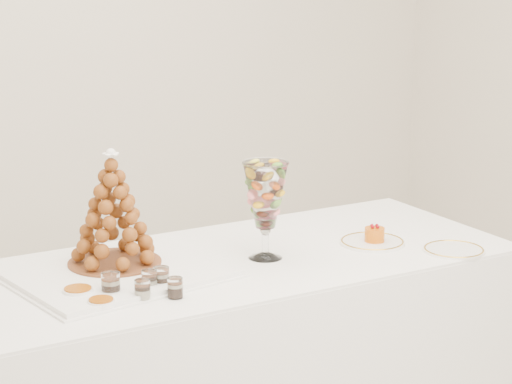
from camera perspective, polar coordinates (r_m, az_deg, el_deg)
buffet_table at (r=3.51m, az=-1.87°, el=-9.95°), size 2.04×0.84×0.77m
lace_tray at (r=3.24m, az=-7.73°, el=-4.68°), size 0.70×0.56×0.02m
macaron_vase at (r=3.35m, az=0.54°, el=-0.26°), size 0.15×0.15×0.33m
cake_plate at (r=3.58m, az=6.66°, el=-2.87°), size 0.23×0.23×0.01m
spare_plate at (r=3.54m, az=11.24°, el=-3.27°), size 0.21×0.21×0.01m
verrine_a at (r=3.06m, az=-8.30°, el=-5.28°), size 0.07×0.07×0.08m
verrine_b at (r=3.10m, az=-6.11°, el=-5.04°), size 0.06×0.06×0.07m
verrine_c at (r=3.12m, az=-5.44°, el=-4.89°), size 0.05×0.05×0.07m
verrine_d at (r=3.02m, az=-6.50°, el=-5.60°), size 0.05×0.05×0.07m
verrine_e at (r=3.03m, az=-4.64°, el=-5.48°), size 0.05×0.05×0.06m
ramekin_back at (r=3.07m, az=-10.14°, el=-5.73°), size 0.09×0.09×0.03m
ramekin_front at (r=2.98m, az=-8.84°, el=-6.35°), size 0.08×0.08×0.03m
croquembouche at (r=3.26m, az=-8.19°, el=-0.93°), size 0.31×0.31×0.38m
mousse_cake at (r=3.57m, az=6.79°, el=-2.41°), size 0.07×0.07×0.06m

